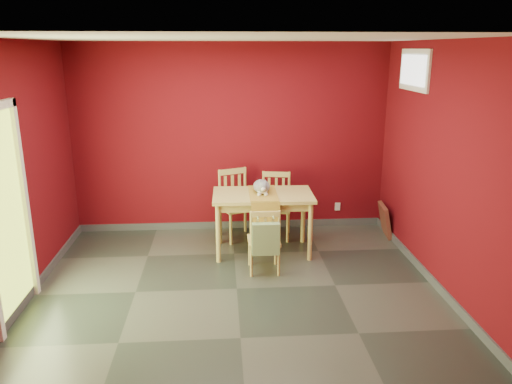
{
  "coord_description": "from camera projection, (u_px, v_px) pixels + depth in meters",
  "views": [
    {
      "loc": [
        -0.15,
        -5.1,
        2.61
      ],
      "look_at": [
        0.25,
        0.45,
        1.0
      ],
      "focal_mm": 35.0,
      "sensor_mm": 36.0,
      "label": 1
    }
  ],
  "objects": [
    {
      "name": "ground",
      "position": [
        237.0,
        289.0,
        5.62
      ],
      "size": [
        4.5,
        4.5,
        0.0
      ],
      "primitive_type": "plane",
      "color": "#2D342D",
      "rests_on": "ground"
    },
    {
      "name": "room_shell",
      "position": [
        237.0,
        285.0,
        5.6
      ],
      "size": [
        4.5,
        4.5,
        4.5
      ],
      "color": "#58090F",
      "rests_on": "ground"
    },
    {
      "name": "doorway",
      "position": [
        4.0,
        209.0,
        4.77
      ],
      "size": [
        0.06,
        1.01,
        2.13
      ],
      "color": "#B7D838",
      "rests_on": "ground"
    },
    {
      "name": "window",
      "position": [
        414.0,
        70.0,
        6.08
      ],
      "size": [
        0.05,
        0.9,
        0.5
      ],
      "color": "white",
      "rests_on": "room_shell"
    },
    {
      "name": "outlet_plate",
      "position": [
        338.0,
        207.0,
        7.55
      ],
      "size": [
        0.08,
        0.02,
        0.12
      ],
      "primitive_type": "cube",
      "color": "silver",
      "rests_on": "room_shell"
    },
    {
      "name": "dining_table",
      "position": [
        263.0,
        201.0,
        6.45
      ],
      "size": [
        1.3,
        0.77,
        0.8
      ],
      "color": "tan",
      "rests_on": "ground"
    },
    {
      "name": "table_runner",
      "position": [
        264.0,
        201.0,
        6.32
      ],
      "size": [
        0.37,
        0.75,
        0.38
      ],
      "color": "#A6812A",
      "rests_on": "dining_table"
    },
    {
      "name": "chair_far_left",
      "position": [
        237.0,
        204.0,
        7.03
      ],
      "size": [
        0.59,
        0.59,
        0.98
      ],
      "color": "tan",
      "rests_on": "ground"
    },
    {
      "name": "chair_far_right",
      "position": [
        275.0,
        205.0,
        7.07
      ],
      "size": [
        0.5,
        0.5,
        0.92
      ],
      "color": "tan",
      "rests_on": "ground"
    },
    {
      "name": "chair_near",
      "position": [
        264.0,
        240.0,
        5.93
      ],
      "size": [
        0.38,
        0.38,
        0.81
      ],
      "color": "tan",
      "rests_on": "ground"
    },
    {
      "name": "tote_bag",
      "position": [
        266.0,
        239.0,
        5.71
      ],
      "size": [
        0.32,
        0.19,
        0.45
      ],
      "color": "#728E5A",
      "rests_on": "chair_near"
    },
    {
      "name": "cat",
      "position": [
        262.0,
        184.0,
        6.45
      ],
      "size": [
        0.28,
        0.47,
        0.22
      ],
      "primitive_type": null,
      "rotation": [
        0.0,
        0.0,
        -0.1
      ],
      "color": "slate",
      "rests_on": "table_runner"
    },
    {
      "name": "picture_frame",
      "position": [
        385.0,
        220.0,
        7.17
      ],
      "size": [
        0.2,
        0.47,
        0.46
      ],
      "color": "brown",
      "rests_on": "ground"
    }
  ]
}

